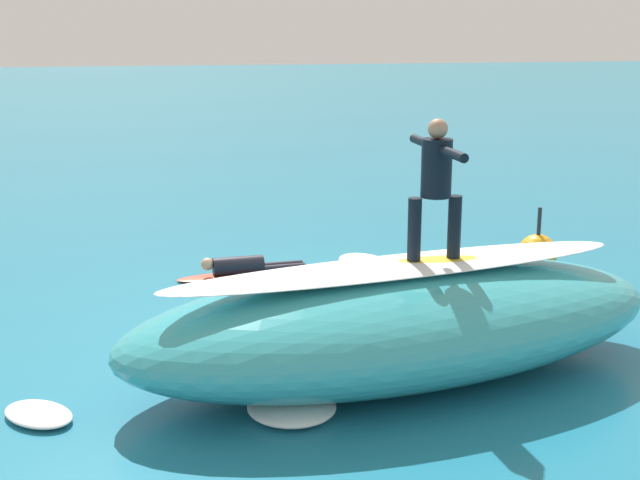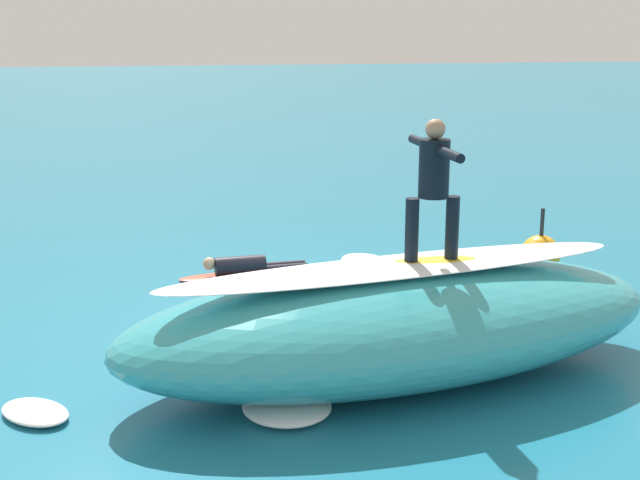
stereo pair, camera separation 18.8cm
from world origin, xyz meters
The scene contains 11 objects.
ground_plane centered at (0.00, 0.00, 0.00)m, with size 120.00×120.00×0.00m, color teal.
wave_crest centered at (-0.23, 2.87, 0.66)m, with size 6.75×2.71×1.32m, color teal.
wave_foam_lip centered at (-0.23, 2.87, 1.36)m, with size 5.74×0.95×0.08m, color white.
surfboard_riding centered at (-0.66, 2.78, 1.36)m, with size 1.95×0.56×0.08m, color yellow.
surfer_riding centered at (-0.66, 2.78, 2.36)m, with size 0.65×1.56×1.64m.
surfboard_paddling centered at (1.35, -1.45, 0.03)m, with size 2.01×0.52×0.06m, color #E0563D.
surfer_paddling centered at (1.22, -1.46, 0.19)m, with size 1.71×0.45×0.31m.
buoy_marker centered at (-3.57, -0.93, 0.33)m, with size 0.65×0.65×1.11m.
foam_patch_near centered at (3.84, 3.39, 0.06)m, with size 0.89×0.57×0.11m, color white.
foam_patch_mid centered at (-0.82, -1.74, 0.08)m, with size 1.07×0.73×0.16m, color white.
foam_patch_far centered at (1.16, 3.71, 0.09)m, with size 1.02×0.96×0.18m, color white.
Camera 2 is at (2.10, 12.44, 4.22)m, focal length 49.65 mm.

